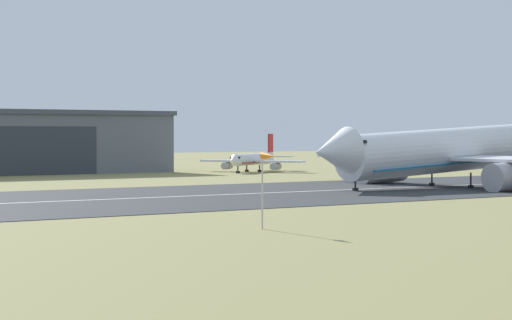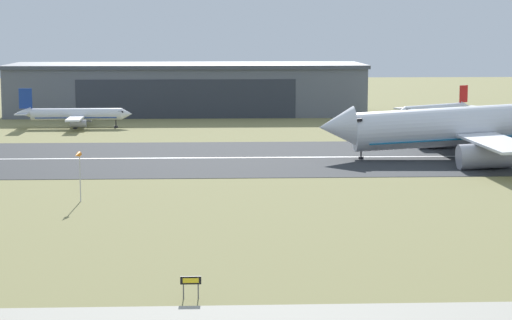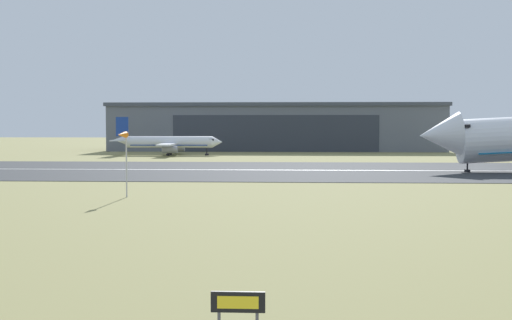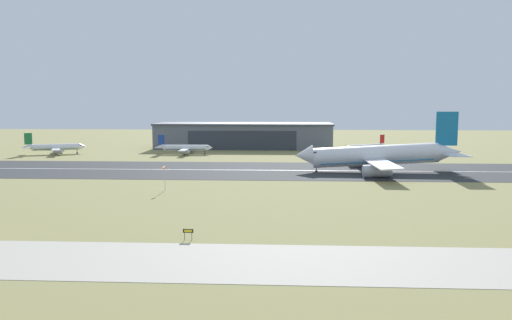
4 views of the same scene
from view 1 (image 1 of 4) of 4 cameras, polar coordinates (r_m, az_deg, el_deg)
The scene contains 6 objects.
ground_plane at distance 60.78m, azimuth 9.57°, elevation -5.84°, with size 633.54×633.54×0.00m, color olive.
runway_strip at distance 114.86m, azimuth -12.63°, elevation -2.39°, with size 393.54×44.36×0.06m, color #2B2D30.
runway_centreline at distance 114.86m, azimuth -12.63°, elevation -2.37°, with size 354.18×0.70×0.01m, color silver.
airplane_landing at distance 148.74m, azimuth 11.28°, elevation 0.49°, with size 53.85×53.04×19.59m.
airplane_parked_centre at distance 203.52m, azimuth -0.15°, elevation 0.02°, with size 22.26×20.66×7.78m.
windsock_pole at distance 79.94m, azimuth 0.70°, elevation -0.05°, with size 0.83×2.28×6.29m.
Camera 1 is at (-41.47, 19.32, 7.75)m, focal length 70.00 mm.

